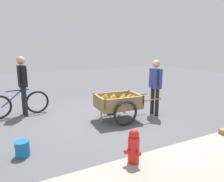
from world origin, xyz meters
name	(u,v)px	position (x,y,z in m)	size (l,w,h in m)	color
ground_plane	(108,116)	(0.00, 0.00, 0.00)	(24.00, 24.00, 0.00)	#56565B
fruit_cart	(118,104)	(-0.09, 0.39, 0.44)	(1.70, 0.98, 0.74)	#937047
vendor_person	(155,83)	(-1.24, 0.46, 0.93)	(0.22, 0.57, 1.56)	black
bicycle	(19,104)	(2.20, -1.19, 0.35)	(1.66, 0.46, 0.85)	black
cyclist_person	(23,80)	(2.05, -1.20, 1.00)	(0.23, 0.55, 1.66)	black
dog	(114,96)	(-0.74, -1.08, 0.27)	(0.53, 0.48, 0.40)	#AD7A38
fire_hydrant	(134,150)	(0.79, 2.49, 0.33)	(0.25, 0.25, 0.67)	red
plastic_bucket	(22,149)	(2.31, 1.25, 0.14)	(0.25, 0.25, 0.28)	#1966B2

